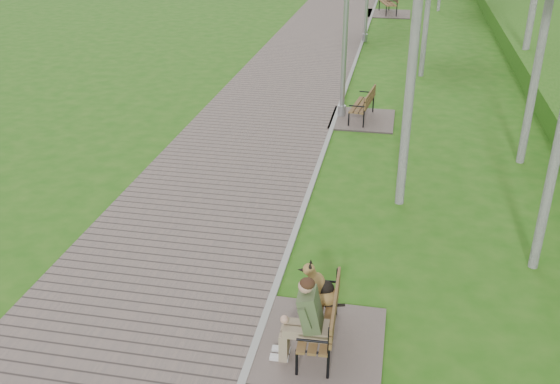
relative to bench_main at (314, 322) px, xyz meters
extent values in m
plane|color=#245F12|center=(-0.73, 5.17, -0.39)|extent=(120.00, 120.00, 0.00)
cube|color=#6C5E57|center=(-2.48, 26.67, -0.37)|extent=(3.50, 67.00, 0.04)
cube|color=#999993|center=(-0.73, 26.67, -0.36)|extent=(0.10, 67.00, 0.05)
cube|color=#6C5E57|center=(0.09, 0.04, -0.37)|extent=(1.60, 1.77, 0.04)
cube|color=brown|center=(0.04, 0.04, 0.01)|extent=(0.45, 1.34, 0.04)
cube|color=brown|center=(0.25, 0.05, 0.25)|extent=(0.08, 1.33, 0.29)
cube|color=#6C5E57|center=(-0.05, 8.78, -0.37)|extent=(1.57, 1.75, 0.04)
cube|color=brown|center=(-0.10, 8.78, 0.01)|extent=(0.56, 1.35, 0.03)
cube|color=brown|center=(0.11, 8.75, 0.24)|extent=(0.20, 1.30, 0.29)
cube|color=#6C5E57|center=(0.00, 23.71, -0.37)|extent=(2.01, 2.24, 0.04)
cube|color=brown|center=(-0.05, 23.71, 0.12)|extent=(0.91, 1.75, 0.04)
cylinder|color=#989A9F|center=(-0.59, 8.93, -0.23)|extent=(0.20, 0.20, 0.31)
cylinder|color=#989A9F|center=(-0.59, 8.93, 2.18)|extent=(0.12, 0.12, 5.12)
cylinder|color=#989A9F|center=(-0.65, 17.72, -0.24)|extent=(0.20, 0.20, 0.30)
camera|label=1|loc=(0.80, -6.26, 4.90)|focal=40.00mm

